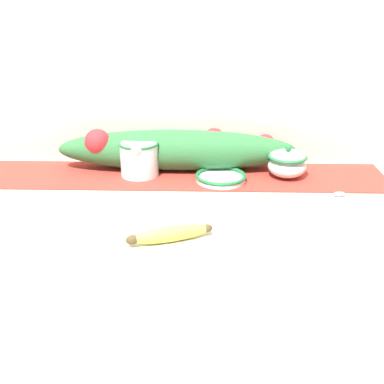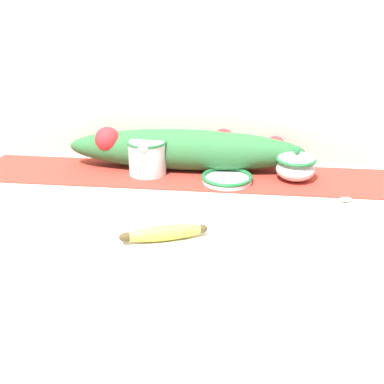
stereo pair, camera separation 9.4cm
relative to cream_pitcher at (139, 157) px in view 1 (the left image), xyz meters
The scene contains 9 objects.
countertop 0.57m from the cream_pitcher, 62.28° to the right, with size 1.30×0.64×0.93m, color beige.
back_wall 0.28m from the cream_pitcher, 54.02° to the left, with size 2.10×0.04×2.40m, color silver.
table_runner 0.12m from the cream_pitcher, ahead, with size 1.20×0.23×0.00m, color #B23328.
cream_pitcher is the anchor object (origin of this frame).
sugar_bowl 0.42m from the cream_pitcher, ahead, with size 0.11×0.11×0.10m.
small_dish 0.24m from the cream_pitcher, ahead, with size 0.14×0.14×0.02m.
banana 0.40m from the cream_pitcher, 73.54° to the right, with size 0.19×0.09×0.03m.
spoon 0.54m from the cream_pitcher, 14.67° to the right, with size 0.18×0.07×0.01m.
poinsettia_garland 0.11m from the cream_pitcher, 27.86° to the left, with size 0.70×0.13×0.13m.
Camera 1 is at (0.08, -1.09, 1.43)m, focal length 45.00 mm.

